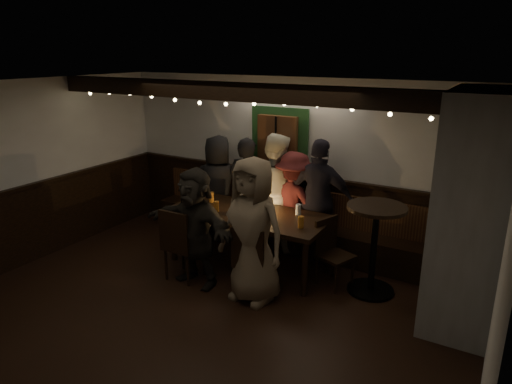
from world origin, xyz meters
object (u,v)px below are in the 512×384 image
Objects in this scene: person_a at (218,188)px; person_b at (247,191)px; chair_near_right at (251,258)px; chair_near_left at (180,241)px; high_top at (375,238)px; chair_end at (331,248)px; person_d at (293,203)px; person_f at (195,227)px; dining_table at (249,217)px; person_g at (253,231)px; person_c at (275,192)px; person_e at (319,201)px.

person_b is (0.47, 0.10, -0.00)m from person_a.
chair_near_right is at bearing 111.90° from person_a.
chair_near_left is 2.50m from high_top.
chair_near_left is 1.99m from chair_end.
person_d is at bearing 142.88° from chair_end.
person_f is at bearing 75.30° from person_d.
chair_near_left reaches higher than chair_end.
chair_near_right is 0.85m from person_f.
chair_near_left is at bearing -123.80° from dining_table.
person_a is at bearing 135.84° from chair_near_right.
dining_table is 1.33× the size of person_a.
high_top is 1.52m from person_d.
chair_near_left is at bearing -170.46° from person_g.
person_a is (-0.95, 0.64, 0.11)m from dining_table.
person_a reaches higher than chair_near_right.
person_f is (-0.33, -1.56, -0.11)m from person_c.
chair_end is at bearing -174.92° from high_top.
person_c is at bearing 113.83° from person_g.
person_b reaches higher than dining_table.
person_b is (-2.22, 0.61, 0.12)m from high_top.
person_c is 1.15× the size of person_d.
person_b reaches higher than chair_end.
person_c is 1.60m from person_f.
person_g reaches higher than person_d.
chair_near_left is 0.64× the size of person_d.
person_d is 0.86× the size of person_g.
person_f is at bearing -112.97° from dining_table.
person_g reaches higher than person_e.
chair_end is 2.24m from person_a.
chair_end is 0.77× the size of high_top.
person_a is 0.94× the size of person_g.
person_e is (-0.98, 0.58, 0.16)m from high_top.
chair_near_right is 1.07× the size of chair_end.
chair_end is 1.16m from person_g.
chair_end is 0.49× the size of person_g.
person_b is (-0.96, 1.50, 0.32)m from chair_near_right.
person_a is 1.56m from person_f.
person_a is at bearing 165.65° from chair_end.
dining_table is 2.25× the size of chair_near_left.
person_b is (-0.48, 0.75, 0.11)m from dining_table.
person_g is at bearing -55.98° from dining_table.
high_top reaches higher than dining_table.
person_g is at bearing -143.74° from high_top.
person_b is 1.54m from person_f.
person_a is 0.48m from person_b.
high_top is at bearing 154.16° from person_b.
person_g is at bearing -128.65° from chair_end.
person_b is at bearing 87.12° from chair_near_left.
person_c reaches higher than person_d.
person_f reaches higher than chair_near_right.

